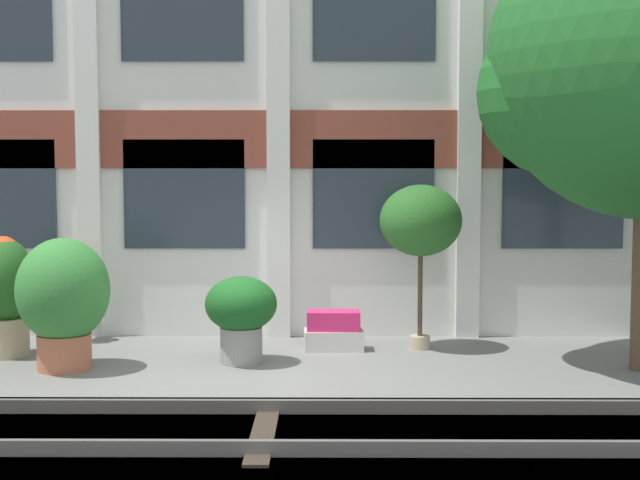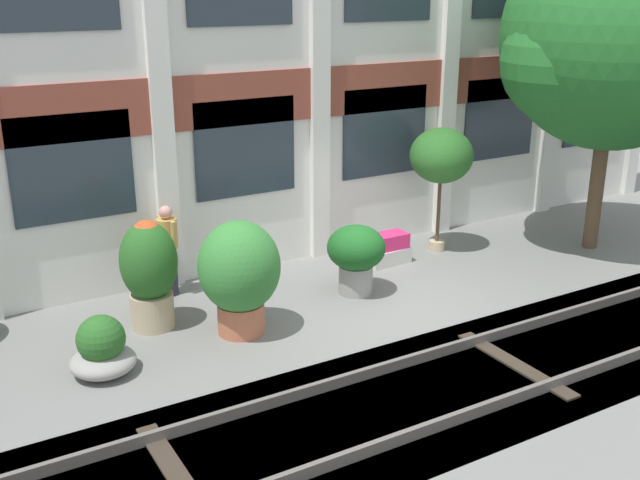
# 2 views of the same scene
# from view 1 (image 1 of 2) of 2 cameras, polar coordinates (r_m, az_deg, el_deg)

# --- Properties ---
(ground_plane) EXTENTS (80.00, 80.00, 0.00)m
(ground_plane) POSITION_cam_1_polar(r_m,az_deg,el_deg) (11.67, -3.29, -8.51)
(ground_plane) COLOR slate
(apartment_facade) EXTENTS (18.10, 0.64, 7.92)m
(apartment_facade) POSITION_cam_1_polar(r_m,az_deg,el_deg) (14.24, -2.63, 9.81)
(apartment_facade) COLOR silver
(apartment_facade) RESTS_ON ground
(rail_tracks) EXTENTS (25.74, 2.80, 0.43)m
(rail_tracks) POSITION_cam_1_polar(r_m,az_deg,el_deg) (9.18, -4.36, -13.02)
(rail_tracks) COLOR #423F3A
(rail_tracks) RESTS_ON ground
(potted_plant_terracotta_small) EXTENTS (1.20, 1.20, 2.42)m
(potted_plant_terracotta_small) POSITION_cam_1_polar(r_m,az_deg,el_deg) (13.04, 6.47, 1.14)
(potted_plant_terracotta_small) COLOR tan
(potted_plant_terracotta_small) RESTS_ON ground
(potted_plant_fluted_column) EXTENTS (0.98, 0.98, 1.19)m
(potted_plant_fluted_column) POSITION_cam_1_polar(r_m,az_deg,el_deg) (12.16, -5.07, -4.59)
(potted_plant_fluted_column) COLOR gray
(potted_plant_fluted_column) RESTS_ON ground
(potted_plant_ribbed_drum) EXTENTS (0.86, 0.86, 1.70)m
(potted_plant_ribbed_drum) POSITION_cam_1_polar(r_m,az_deg,el_deg) (13.31, -19.56, -2.99)
(potted_plant_ribbed_drum) COLOR tan
(potted_plant_ribbed_drum) RESTS_ON ground
(potted_plant_stone_basin) EXTENTS (1.22, 1.22, 1.74)m
(potted_plant_stone_basin) POSITION_cam_1_polar(r_m,az_deg,el_deg) (12.17, -16.12, -3.49)
(potted_plant_stone_basin) COLOR #B76647
(potted_plant_stone_basin) RESTS_ON ground
(potted_plant_square_trough) EXTENTS (0.88, 0.50, 0.58)m
(potted_plant_square_trough) POSITION_cam_1_polar(r_m,az_deg,el_deg) (13.06, 0.87, -5.87)
(potted_plant_square_trough) COLOR beige
(potted_plant_square_trough) RESTS_ON ground
(resident_by_doorway) EXTENTS (0.34, 0.52, 1.55)m
(resident_by_doorway) POSITION_cam_1_polar(r_m,az_deg,el_deg) (14.13, -15.55, -2.96)
(resident_by_doorway) COLOR #282833
(resident_by_doorway) RESTS_ON ground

